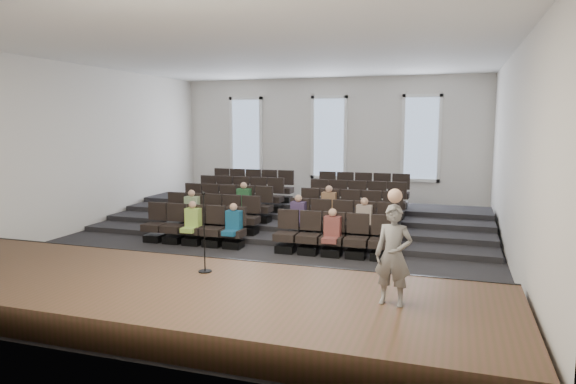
% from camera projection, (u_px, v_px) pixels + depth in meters
% --- Properties ---
extents(ground, '(14.00, 14.00, 0.00)m').
position_uv_depth(ground, '(267.00, 245.00, 13.84)').
color(ground, black).
rests_on(ground, ground).
extents(ceiling, '(12.00, 14.00, 0.02)m').
position_uv_depth(ceiling, '(266.00, 55.00, 13.17)').
color(ceiling, white).
rests_on(ceiling, ground).
extents(wall_back, '(12.00, 0.04, 5.00)m').
position_uv_depth(wall_back, '(329.00, 143.00, 20.12)').
color(wall_back, silver).
rests_on(wall_back, ground).
extents(wall_front, '(12.00, 0.04, 5.00)m').
position_uv_depth(wall_front, '(85.00, 180.00, 6.89)').
color(wall_front, silver).
rests_on(wall_front, ground).
extents(wall_left, '(0.04, 14.00, 5.00)m').
position_uv_depth(wall_left, '(79.00, 149.00, 15.36)').
color(wall_left, silver).
rests_on(wall_left, ground).
extents(wall_right, '(0.04, 14.00, 5.00)m').
position_uv_depth(wall_right, '(515.00, 157.00, 11.65)').
color(wall_right, silver).
rests_on(wall_right, ground).
extents(stage, '(11.80, 3.60, 0.50)m').
position_uv_depth(stage, '(166.00, 296.00, 9.00)').
color(stage, '#492D1F').
rests_on(stage, ground).
extents(stage_lip, '(11.80, 0.06, 0.52)m').
position_uv_depth(stage_lip, '(212.00, 269.00, 10.67)').
color(stage_lip, black).
rests_on(stage_lip, ground).
extents(risers, '(11.80, 4.80, 0.60)m').
position_uv_depth(risers, '(301.00, 217.00, 16.80)').
color(risers, black).
rests_on(risers, ground).
extents(seating_rows, '(6.80, 4.70, 1.67)m').
position_uv_depth(seating_rows, '(285.00, 211.00, 15.20)').
color(seating_rows, black).
rests_on(seating_rows, ground).
extents(windows, '(8.44, 0.10, 3.24)m').
position_uv_depth(windows, '(329.00, 138.00, 20.03)').
color(windows, white).
rests_on(windows, wall_back).
extents(audience, '(5.45, 2.64, 1.10)m').
position_uv_depth(audience, '(271.00, 213.00, 14.03)').
color(audience, '#ABD957').
rests_on(audience, seating_rows).
extents(speaker, '(0.60, 0.43, 1.55)m').
position_uv_depth(speaker, '(393.00, 255.00, 7.78)').
color(speaker, slate).
rests_on(speaker, stage).
extents(mic_stand, '(0.25, 0.25, 1.52)m').
position_uv_depth(mic_stand, '(205.00, 248.00, 9.55)').
color(mic_stand, black).
rests_on(mic_stand, stage).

